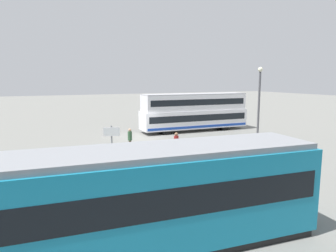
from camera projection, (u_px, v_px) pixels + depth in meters
name	position (u px, v px, depth m)	size (l,w,h in m)	color
ground_plane	(149.00, 140.00, 27.61)	(160.00, 160.00, 0.00)	gray
double_decker_bus	(194.00, 112.00, 31.98)	(11.36, 2.91, 3.86)	white
tram_yellow	(112.00, 202.00, 9.36)	(13.73, 3.73, 3.27)	teal
pedestrian_near_railing	(130.00, 138.00, 23.07)	(0.33, 0.36, 1.72)	#4C3F2D
pedestrian_crossing	(176.00, 143.00, 21.10)	(0.36, 0.36, 1.78)	#4C3F2D
pedestrian_railing	(168.00, 145.00, 21.97)	(9.95, 1.56, 1.08)	gray
info_sign	(112.00, 136.00, 20.68)	(1.06, 0.34, 2.29)	slate
street_lamp	(259.00, 101.00, 23.54)	(0.36, 0.36, 6.24)	#4C4C51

